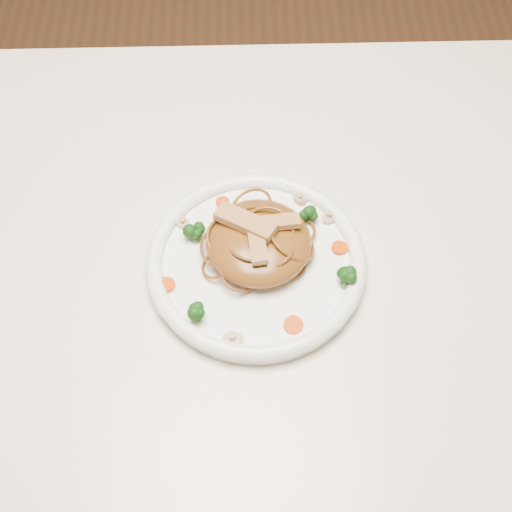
{
  "coord_description": "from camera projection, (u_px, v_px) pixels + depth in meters",
  "views": [
    {
      "loc": [
        0.03,
        -0.49,
        1.52
      ],
      "look_at": [
        0.05,
        -0.01,
        0.78
      ],
      "focal_mm": 51.6,
      "sensor_mm": 36.0,
      "label": 1
    }
  ],
  "objects": [
    {
      "name": "broccoli_0",
      "position": [
        307.0,
        215.0,
        0.92
      ],
      "size": [
        0.02,
        0.02,
        0.03
      ],
      "primitive_type": null,
      "rotation": [
        0.0,
        0.0,
        -0.02
      ],
      "color": "#10410D",
      "rests_on": "plate"
    },
    {
      "name": "ground",
      "position": [
        234.0,
        457.0,
        1.54
      ],
      "size": [
        4.0,
        4.0,
        0.0
      ],
      "primitive_type": "plane",
      "color": "brown",
      "rests_on": "ground"
    },
    {
      "name": "carrot_0",
      "position": [
        309.0,
        215.0,
        0.93
      ],
      "size": [
        0.02,
        0.02,
        0.0
      ],
      "primitive_type": "cylinder",
      "rotation": [
        0.0,
        0.0,
        -0.09
      ],
      "color": "#E04B08",
      "rests_on": "plate"
    },
    {
      "name": "plate",
      "position": [
        256.0,
        266.0,
        0.9
      ],
      "size": [
        0.3,
        0.3,
        0.02
      ],
      "primitive_type": "cylinder",
      "rotation": [
        0.0,
        0.0,
        -0.13
      ],
      "color": "white",
      "rests_on": "table"
    },
    {
      "name": "noodle_mound",
      "position": [
        259.0,
        242.0,
        0.88
      ],
      "size": [
        0.16,
        0.16,
        0.04
      ],
      "primitive_type": "ellipsoid",
      "rotation": [
        0.0,
        0.0,
        -0.29
      ],
      "color": "brown",
      "rests_on": "plate"
    },
    {
      "name": "mushroom_3",
      "position": [
        300.0,
        199.0,
        0.94
      ],
      "size": [
        0.03,
        0.03,
        0.01
      ],
      "primitive_type": "cylinder",
      "rotation": [
        0.0,
        0.0,
        2.16
      ],
      "color": "#B9AB8B",
      "rests_on": "plate"
    },
    {
      "name": "mushroom_1",
      "position": [
        330.0,
        217.0,
        0.93
      ],
      "size": [
        0.03,
        0.03,
        0.01
      ],
      "primitive_type": "cylinder",
      "rotation": [
        0.0,
        0.0,
        0.87
      ],
      "color": "#B9AB8B",
      "rests_on": "plate"
    },
    {
      "name": "carrot_4",
      "position": [
        293.0,
        325.0,
        0.84
      ],
      "size": [
        0.03,
        0.03,
        0.0
      ],
      "primitive_type": "cylinder",
      "rotation": [
        0.0,
        0.0,
        0.15
      ],
      "color": "#E04B08",
      "rests_on": "plate"
    },
    {
      "name": "chicken_a",
      "position": [
        275.0,
        223.0,
        0.87
      ],
      "size": [
        0.06,
        0.03,
        0.01
      ],
      "primitive_type": "cube",
      "rotation": [
        0.0,
        0.0,
        0.13
      ],
      "color": "tan",
      "rests_on": "noodle_mound"
    },
    {
      "name": "broccoli_1",
      "position": [
        195.0,
        233.0,
        0.9
      ],
      "size": [
        0.03,
        0.03,
        0.03
      ],
      "primitive_type": null,
      "rotation": [
        0.0,
        0.0,
        -0.06
      ],
      "color": "#10410D",
      "rests_on": "plate"
    },
    {
      "name": "chicken_b",
      "position": [
        245.0,
        222.0,
        0.87
      ],
      "size": [
        0.08,
        0.06,
        0.01
      ],
      "primitive_type": "cube",
      "rotation": [
        0.0,
        0.0,
        2.57
      ],
      "color": "tan",
      "rests_on": "noodle_mound"
    },
    {
      "name": "carrot_3",
      "position": [
        223.0,
        202.0,
        0.94
      ],
      "size": [
        0.02,
        0.02,
        0.0
      ],
      "primitive_type": "cylinder",
      "rotation": [
        0.0,
        0.0,
        -0.29
      ],
      "color": "#E04B08",
      "rests_on": "plate"
    },
    {
      "name": "mushroom_0",
      "position": [
        232.0,
        339.0,
        0.83
      ],
      "size": [
        0.03,
        0.03,
        0.01
      ],
      "primitive_type": "cylinder",
      "rotation": [
        0.0,
        0.0,
        0.11
      ],
      "color": "#B9AB8B",
      "rests_on": "plate"
    },
    {
      "name": "table",
      "position": [
        222.0,
        305.0,
        0.99
      ],
      "size": [
        1.2,
        0.8,
        0.75
      ],
      "color": "beige",
      "rests_on": "ground"
    },
    {
      "name": "broccoli_3",
      "position": [
        347.0,
        279.0,
        0.86
      ],
      "size": [
        0.03,
        0.03,
        0.03
      ],
      "primitive_type": null,
      "rotation": [
        0.0,
        0.0,
        -0.2
      ],
      "color": "#10410D",
      "rests_on": "plate"
    },
    {
      "name": "carrot_1",
      "position": [
        167.0,
        285.0,
        0.87
      ],
      "size": [
        0.02,
        0.02,
        0.0
      ],
      "primitive_type": "cylinder",
      "rotation": [
        0.0,
        0.0,
        0.22
      ],
      "color": "#E04B08",
      "rests_on": "plate"
    },
    {
      "name": "mushroom_2",
      "position": [
        183.0,
        223.0,
        0.92
      ],
      "size": [
        0.03,
        0.03,
        0.01
      ],
      "primitive_type": "cylinder",
      "rotation": [
        0.0,
        0.0,
        -0.76
      ],
      "color": "#B9AB8B",
      "rests_on": "plate"
    },
    {
      "name": "broccoli_2",
      "position": [
        195.0,
        310.0,
        0.84
      ],
      "size": [
        0.03,
        0.03,
        0.03
      ],
      "primitive_type": null,
      "rotation": [
        0.0,
        0.0,
        -0.31
      ],
      "color": "#10410D",
      "rests_on": "plate"
    },
    {
      "name": "chicken_c",
      "position": [
        257.0,
        242.0,
        0.85
      ],
      "size": [
        0.02,
        0.06,
        0.01
      ],
      "primitive_type": "cube",
      "rotation": [
        0.0,
        0.0,
        4.8
      ],
      "color": "tan",
      "rests_on": "noodle_mound"
    },
    {
      "name": "carrot_2",
      "position": [
        339.0,
        248.0,
        0.9
      ],
      "size": [
        0.03,
        0.03,
        0.0
      ],
      "primitive_type": "cylinder",
      "rotation": [
        0.0,
        0.0,
        -0.35
      ],
      "color": "#E04B08",
      "rests_on": "plate"
    }
  ]
}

